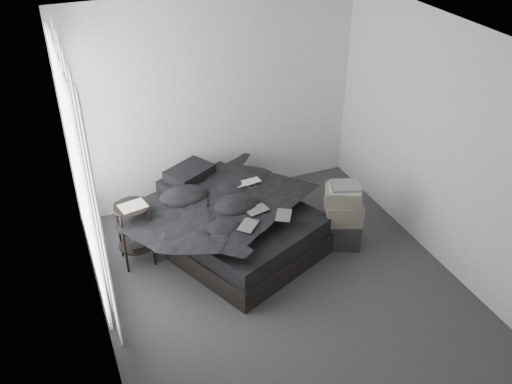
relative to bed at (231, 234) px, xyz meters
name	(u,v)px	position (x,y,z in m)	size (l,w,h in m)	color
floor	(285,291)	(0.23, -0.98, -0.13)	(3.60, 4.20, 0.01)	#37373A
ceiling	(293,46)	(0.23, -0.98, 2.47)	(3.60, 4.20, 0.01)	white
wall_back	(216,101)	(0.23, 1.12, 1.17)	(3.60, 0.01, 2.60)	silver
wall_front	(427,344)	(0.23, -3.08, 1.17)	(3.60, 0.01, 2.60)	silver
wall_left	(90,227)	(-1.57, -0.98, 1.17)	(0.01, 4.20, 2.60)	silver
wall_right	(448,150)	(2.03, -0.98, 1.17)	(0.01, 4.20, 2.60)	silver
window_left	(77,170)	(-1.55, -0.08, 1.22)	(0.02, 2.00, 2.30)	white
curtain_left	(84,176)	(-1.50, -0.08, 1.15)	(0.06, 2.12, 2.48)	white
bed	(231,234)	(0.00, 0.00, 0.00)	(1.44, 1.90, 0.26)	black
mattress	(231,217)	(0.00, 0.00, 0.23)	(1.38, 1.84, 0.20)	black
duvet	(233,203)	(0.02, -0.04, 0.44)	(1.40, 1.62, 0.22)	black
pillow_lower	(185,183)	(-0.34, 0.66, 0.40)	(0.57, 0.39, 0.13)	black
pillow_upper	(189,173)	(-0.27, 0.66, 0.52)	(0.53, 0.37, 0.12)	black
laptop	(250,179)	(0.30, 0.18, 0.56)	(0.30, 0.20, 0.02)	silver
comic_a	(248,220)	(-0.01, -0.56, 0.56)	(0.24, 0.16, 0.01)	black
comic_b	(257,204)	(0.19, -0.32, 0.56)	(0.24, 0.16, 0.01)	black
comic_c	(284,209)	(0.41, -0.52, 0.57)	(0.24, 0.16, 0.01)	black
side_stand	(136,234)	(-1.07, 0.09, 0.23)	(0.39, 0.39, 0.72)	black
papers	(133,206)	(-1.06, 0.08, 0.60)	(0.28, 0.21, 0.01)	white
floor_books	(160,251)	(-0.83, 0.07, -0.06)	(0.14, 0.19, 0.14)	black
box_lower	(340,232)	(1.16, -0.47, 0.03)	(0.44, 0.34, 0.32)	black
box_mid	(343,212)	(1.17, -0.49, 0.32)	(0.41, 0.32, 0.25)	#635D4E
box_upper	(343,196)	(1.16, -0.47, 0.53)	(0.39, 0.31, 0.17)	#635D4E
art_book_white	(345,188)	(1.16, -0.47, 0.63)	(0.33, 0.27, 0.03)	silver
art_book_snake	(346,186)	(1.17, -0.49, 0.66)	(0.32, 0.26, 0.03)	silver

